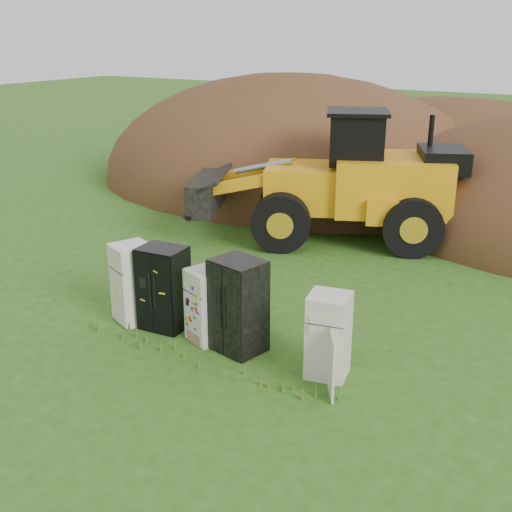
% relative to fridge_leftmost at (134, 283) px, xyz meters
% --- Properties ---
extents(ground, '(120.00, 120.00, 0.00)m').
position_rel_fridge_leftmost_xyz_m(ground, '(2.43, 0.04, -0.90)').
color(ground, '#2A5316').
rests_on(ground, ground).
extents(fridge_leftmost, '(1.04, 1.02, 1.80)m').
position_rel_fridge_leftmost_xyz_m(fridge_leftmost, '(0.00, 0.00, 0.00)').
color(fridge_leftmost, silver).
rests_on(fridge_leftmost, ground).
extents(fridge_black_side, '(1.02, 0.84, 1.86)m').
position_rel_fridge_leftmost_xyz_m(fridge_black_side, '(0.80, 0.06, 0.03)').
color(fridge_black_side, black).
rests_on(fridge_black_side, ground).
extents(fridge_sticker, '(0.90, 0.87, 1.59)m').
position_rel_fridge_leftmost_xyz_m(fridge_sticker, '(1.96, 0.03, -0.10)').
color(fridge_sticker, silver).
rests_on(fridge_sticker, ground).
extents(fridge_dark_mid, '(1.16, 1.02, 1.95)m').
position_rel_fridge_leftmost_xyz_m(fridge_dark_mid, '(2.76, 0.01, 0.08)').
color(fridge_dark_mid, black).
rests_on(fridge_dark_mid, ground).
extents(fridge_open_door, '(0.87, 0.82, 1.66)m').
position_rel_fridge_leftmost_xyz_m(fridge_open_door, '(4.76, -0.00, -0.07)').
color(fridge_open_door, silver).
rests_on(fridge_open_door, ground).
extents(wheel_loader, '(8.91, 6.44, 4.00)m').
position_rel_fridge_leftmost_xyz_m(wheel_loader, '(0.97, 7.57, 1.10)').
color(wheel_loader, orange).
rests_on(wheel_loader, ground).
extents(dirt_mound_left, '(17.23, 12.92, 9.20)m').
position_rel_fridge_leftmost_xyz_m(dirt_mound_left, '(-3.35, 13.72, -0.90)').
color(dirt_mound_left, '#4F3319').
rests_on(dirt_mound_left, ground).
extents(dirt_mound_back, '(19.80, 13.20, 7.01)m').
position_rel_fridge_leftmost_xyz_m(dirt_mound_back, '(2.25, 18.07, -0.90)').
color(dirt_mound_back, '#4F3319').
rests_on(dirt_mound_back, ground).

